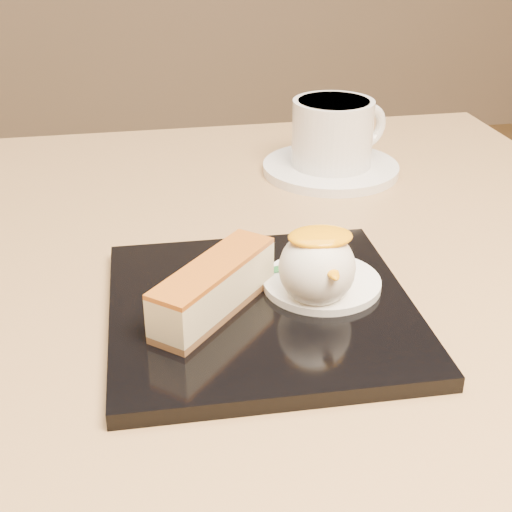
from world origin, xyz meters
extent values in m
cube|color=brown|center=(0.00, 0.00, 0.70)|extent=(0.80, 0.80, 0.04)
cube|color=black|center=(0.01, -0.07, 0.73)|extent=(0.23, 0.23, 0.01)
cube|color=brown|center=(-0.02, -0.08, 0.73)|extent=(0.10, 0.11, 0.01)
cube|color=beige|center=(-0.02, -0.08, 0.75)|extent=(0.10, 0.11, 0.03)
cube|color=#9A3E10|center=(-0.02, -0.08, 0.77)|extent=(0.10, 0.11, 0.00)
cylinder|color=white|center=(0.06, -0.06, 0.73)|extent=(0.09, 0.09, 0.01)
sphere|color=white|center=(0.05, -0.08, 0.76)|extent=(0.06, 0.06, 0.06)
ellipsoid|color=#F99B07|center=(0.05, -0.08, 0.78)|extent=(0.05, 0.04, 0.01)
ellipsoid|color=#287D35|center=(0.03, -0.04, 0.74)|extent=(0.02, 0.01, 0.00)
ellipsoid|color=#287D35|center=(0.04, -0.03, 0.74)|extent=(0.02, 0.02, 0.00)
ellipsoid|color=#287D35|center=(0.02, -0.03, 0.74)|extent=(0.01, 0.02, 0.00)
cylinder|color=white|center=(0.14, 0.21, 0.72)|extent=(0.15, 0.15, 0.01)
cylinder|color=white|center=(0.14, 0.21, 0.77)|extent=(0.09, 0.09, 0.07)
cylinder|color=black|center=(0.14, 0.21, 0.80)|extent=(0.08, 0.08, 0.00)
torus|color=white|center=(0.19, 0.22, 0.77)|extent=(0.05, 0.03, 0.05)
camera|label=1|loc=(-0.08, -0.51, 1.00)|focal=50.00mm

